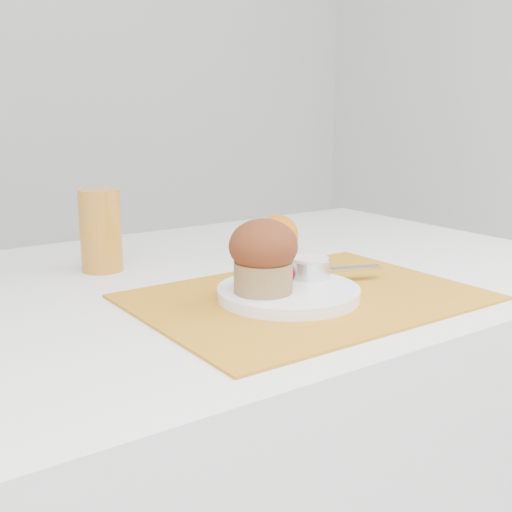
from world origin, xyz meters
TOP-DOWN VIEW (x-y plane):
  - table at (0.00, 0.05)m, footprint 1.20×0.80m
  - placemat at (0.00, -0.13)m, footprint 0.48×0.35m
  - plate at (-0.03, -0.12)m, footprint 0.25×0.25m
  - ramekin at (0.03, -0.09)m, footprint 0.06×0.06m
  - cream at (0.03, -0.09)m, footprint 0.07×0.07m
  - raspberry_near at (0.00, -0.09)m, footprint 0.02×0.02m
  - raspberry_far at (0.02, -0.07)m, footprint 0.02×0.02m
  - butter_knife at (0.06, -0.08)m, footprint 0.20×0.09m
  - orange at (0.12, 0.11)m, footprint 0.08×0.08m
  - juice_glass at (-0.18, 0.19)m, footprint 0.08×0.08m
  - muffin at (-0.07, -0.12)m, footprint 0.10×0.10m

SIDE VIEW (x-z plane):
  - table at x=0.00m, z-range 0.00..0.75m
  - placemat at x=0.00m, z-range 0.75..0.75m
  - plate at x=-0.03m, z-range 0.75..0.77m
  - butter_knife at x=0.06m, z-range 0.77..0.78m
  - raspberry_far at x=0.02m, z-range 0.77..0.79m
  - raspberry_near at x=0.00m, z-range 0.77..0.79m
  - ramekin at x=0.03m, z-range 0.77..0.80m
  - orange at x=0.12m, z-range 0.75..0.83m
  - cream at x=0.03m, z-range 0.79..0.80m
  - juice_glass at x=-0.18m, z-range 0.75..0.89m
  - muffin at x=-0.07m, z-range 0.77..0.87m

